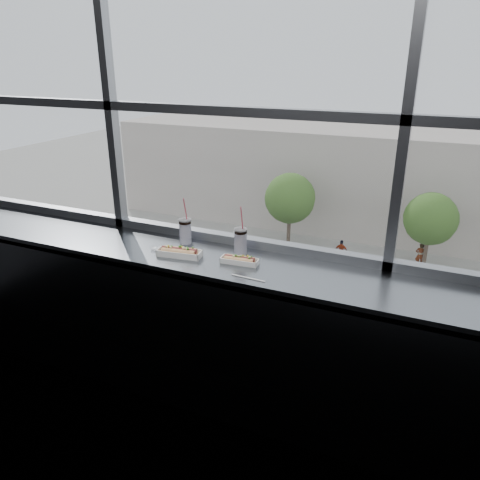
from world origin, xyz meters
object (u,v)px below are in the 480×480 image
at_px(hotdog_tray_right, 240,260).
at_px(car_near_b, 206,309).
at_px(car_near_a, 106,286).
at_px(car_near_c, 408,357).
at_px(pedestrian_a, 341,249).
at_px(wrapper, 157,248).
at_px(loose_straw, 248,278).
at_px(pedestrian_b, 421,253).
at_px(tree_left, 290,198).
at_px(soda_cup_right, 241,240).
at_px(hotdog_tray_left, 179,252).
at_px(car_far_a, 267,254).
at_px(tree_center, 431,219).
at_px(soda_cup_left, 185,230).

height_order(hotdog_tray_right, car_near_b, hotdog_tray_right).
relative_size(car_near_a, car_near_c, 1.09).
bearing_deg(pedestrian_a, wrapper, 97.97).
distance_m(car_near_b, pedestrian_a, 11.99).
distance_m(loose_straw, car_near_a, 25.27).
bearing_deg(hotdog_tray_right, loose_straw, -57.92).
height_order(pedestrian_b, tree_left, tree_left).
bearing_deg(car_near_a, pedestrian_b, -53.01).
height_order(soda_cup_right, car_near_a, soda_cup_right).
relative_size(hotdog_tray_left, pedestrian_a, 0.16).
distance_m(car_near_b, car_far_a, 8.01).
distance_m(car_near_b, tree_center, 15.82).
xyz_separation_m(soda_cup_right, car_near_c, (1.00, 16.15, -11.21)).
distance_m(wrapper, car_near_c, 19.82).
height_order(pedestrian_a, tree_center, tree_center).
height_order(loose_straw, car_near_a, loose_straw).
relative_size(wrapper, tree_left, 0.02).
relative_size(car_far_a, car_near_a, 1.03).
xyz_separation_m(soda_cup_left, car_near_c, (1.43, 16.13, -11.22)).
relative_size(car_near_b, pedestrian_b, 2.84).
xyz_separation_m(soda_cup_left, soda_cup_right, (0.43, -0.02, -0.00)).
distance_m(soda_cup_left, pedestrian_a, 29.65).
bearing_deg(car_near_a, car_near_b, -90.16).
relative_size(hotdog_tray_right, car_near_b, 0.04).
bearing_deg(soda_cup_left, hotdog_tray_left, -70.23).
relative_size(soda_cup_left, tree_center, 0.06).
height_order(loose_straw, car_far_a, loose_straw).
bearing_deg(loose_straw, soda_cup_left, 153.68).
bearing_deg(loose_straw, pedestrian_b, 91.74).
bearing_deg(loose_straw, car_near_a, 136.21).
xyz_separation_m(car_near_a, tree_left, (6.98, 12.00, 2.79)).
xyz_separation_m(soda_cup_left, car_near_b, (-8.63, 16.13, -11.13)).
xyz_separation_m(hotdog_tray_right, tree_center, (0.88, 28.30, -8.52)).
bearing_deg(soda_cup_right, hotdog_tray_left, -149.96).
distance_m(wrapper, car_near_b, 21.47).
bearing_deg(loose_straw, pedestrian_a, 102.08).
bearing_deg(pedestrian_b, hotdog_tray_left, 87.99).
bearing_deg(hotdog_tray_right, car_near_a, 128.75).
relative_size(wrapper, car_near_a, 0.02).
bearing_deg(tree_left, car_near_b, -92.71).
distance_m(soda_cup_left, car_near_b, 21.42).
height_order(wrapper, pedestrian_b, wrapper).
bearing_deg(tree_left, soda_cup_right, -73.21).
bearing_deg(car_far_a, soda_cup_left, -153.35).
relative_size(wrapper, car_near_c, 0.02).
distance_m(car_far_a, car_near_c, 12.57).
height_order(car_near_c, tree_left, tree_left).
bearing_deg(tree_center, hotdog_tray_right, -91.78).
height_order(wrapper, car_near_a, wrapper).
relative_size(soda_cup_left, car_near_c, 0.06).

